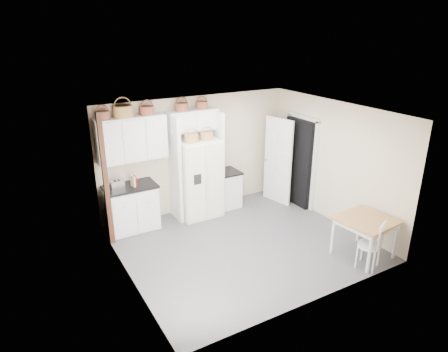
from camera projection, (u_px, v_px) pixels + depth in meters
floor at (243, 244)px, 7.82m from camera, size 4.50×4.50×0.00m
ceiling at (245, 113)px, 6.90m from camera, size 4.50×4.50×0.00m
wall_back at (196, 154)px, 8.98m from camera, size 4.50×0.00×4.50m
wall_left at (124, 208)px, 6.31m from camera, size 0.00×4.00×4.00m
wall_right at (334, 163)px, 8.41m from camera, size 0.00×4.00×4.00m
refrigerator at (198, 178)px, 8.75m from camera, size 0.90×0.73×1.75m
base_cab_left at (132, 208)px, 8.26m from camera, size 1.01×0.64×0.93m
base_cab_right at (228, 189)px, 9.35m from camera, size 0.47×0.57×0.83m
dining_table at (364, 237)px, 7.30m from camera, size 1.00×1.00×0.76m
windsor_chair at (369, 245)px, 6.94m from camera, size 0.55×0.53×0.88m
counter_left at (130, 186)px, 8.09m from camera, size 1.05×0.68×0.04m
counter_right at (228, 172)px, 9.20m from camera, size 0.51×0.60×0.04m
toaster at (117, 185)px, 7.87m from camera, size 0.27×0.17×0.18m
cookbook_red at (135, 181)px, 8.03m from camera, size 0.03×0.14×0.21m
cookbook_cream at (133, 181)px, 8.00m from camera, size 0.06×0.15×0.22m
basket_upper_a at (102, 115)px, 7.51m from camera, size 0.28×0.28×0.16m
basket_upper_b at (123, 111)px, 7.68m from camera, size 0.38×0.38×0.22m
basket_upper_c at (147, 110)px, 7.91m from camera, size 0.29×0.29×0.17m
basket_bridge_a at (182, 107)px, 8.26m from camera, size 0.29×0.29×0.16m
basket_bridge_b at (202, 105)px, 8.48m from camera, size 0.26×0.26×0.15m
basket_fridge_a at (191, 138)px, 8.25m from camera, size 0.30×0.30×0.16m
basket_fridge_b at (207, 136)px, 8.42m from camera, size 0.28×0.28×0.15m
upper_cabinet at (132, 139)px, 7.94m from camera, size 1.40×0.34×0.90m
bridge_cabinet at (193, 120)px, 8.48m from camera, size 1.12×0.34×0.45m
fridge_panel_left at (175, 169)px, 8.49m from camera, size 0.08×0.60×2.30m
fridge_panel_right at (217, 161)px, 8.96m from camera, size 0.08×0.60×2.30m
trim_post at (106, 181)px, 7.43m from camera, size 0.09×0.09×2.60m
doorway_void at (299, 163)px, 9.27m from camera, size 0.18×0.85×2.05m
door_slab at (278, 161)px, 9.38m from camera, size 0.21×0.79×2.05m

